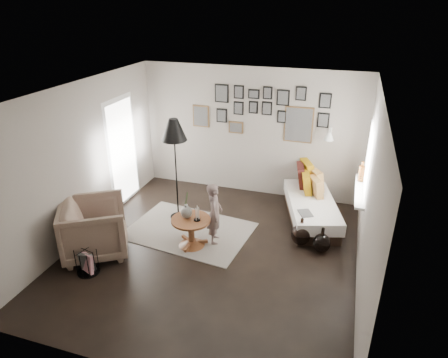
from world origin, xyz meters
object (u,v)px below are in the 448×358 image
(floor_lamp, at_px, (174,134))
(child, at_px, (215,213))
(vase, at_px, (186,210))
(demijohn_large, at_px, (301,234))
(pedestal_table, at_px, (191,233))
(daybed, at_px, (312,204))
(armchair, at_px, (95,228))
(demijohn_small, at_px, (322,243))
(magazine_basket, at_px, (87,261))

(floor_lamp, distance_m, child, 1.54)
(vase, xyz_separation_m, demijohn_large, (1.80, 0.57, -0.46))
(demijohn_large, bearing_deg, pedestal_table, -161.00)
(daybed, relative_size, demijohn_large, 4.07)
(vase, height_order, armchair, vase)
(demijohn_small, bearing_deg, armchair, -162.16)
(floor_lamp, relative_size, demijohn_small, 4.32)
(pedestal_table, bearing_deg, floor_lamp, 126.62)
(demijohn_small, xyz_separation_m, child, (-1.74, -0.23, 0.37))
(pedestal_table, distance_m, armchair, 1.54)
(vase, distance_m, armchair, 1.47)
(vase, relative_size, demijohn_small, 1.04)
(vase, relative_size, daybed, 0.23)
(pedestal_table, xyz_separation_m, armchair, (-1.38, -0.64, 0.21))
(magazine_basket, relative_size, demijohn_large, 0.83)
(child, bearing_deg, floor_lamp, 42.71)
(daybed, height_order, demijohn_small, daybed)
(magazine_basket, height_order, demijohn_small, demijohn_small)
(pedestal_table, xyz_separation_m, vase, (-0.08, 0.02, 0.41))
(armchair, relative_size, demijohn_large, 2.03)
(floor_lamp, height_order, magazine_basket, floor_lamp)
(vase, distance_m, child, 0.47)
(vase, bearing_deg, daybed, 39.45)
(pedestal_table, height_order, daybed, daybed)
(daybed, distance_m, child, 1.98)
(vase, height_order, floor_lamp, floor_lamp)
(magazine_basket, bearing_deg, armchair, 108.38)
(armchair, xyz_separation_m, demijohn_large, (3.10, 1.23, -0.26))
(vase, bearing_deg, pedestal_table, -14.04)
(pedestal_table, relative_size, child, 0.60)
(vase, xyz_separation_m, magazine_basket, (-1.14, -1.16, -0.45))
(vase, height_order, child, child)
(magazine_basket, relative_size, demijohn_small, 0.91)
(armchair, bearing_deg, vase, -95.41)
(demijohn_small, bearing_deg, magazine_basket, -153.92)
(armchair, xyz_separation_m, child, (1.71, 0.88, 0.09))
(floor_lamp, xyz_separation_m, demijohn_small, (2.66, -0.32, -1.48))
(demijohn_small, bearing_deg, pedestal_table, -167.15)
(demijohn_large, relative_size, demijohn_small, 1.10)
(magazine_basket, bearing_deg, pedestal_table, 43.04)
(pedestal_table, relative_size, floor_lamp, 0.34)
(magazine_basket, xyz_separation_m, demijohn_small, (3.29, 1.61, -0.03))
(vase, bearing_deg, armchair, -153.17)
(pedestal_table, height_order, floor_lamp, floor_lamp)
(magazine_basket, distance_m, demijohn_large, 3.41)
(pedestal_table, distance_m, child, 0.50)
(daybed, distance_m, demijohn_small, 1.12)
(pedestal_table, xyz_separation_m, daybed, (1.78, 1.55, 0.05))
(floor_lamp, bearing_deg, armchair, -119.09)
(pedestal_table, distance_m, demijohn_large, 1.82)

